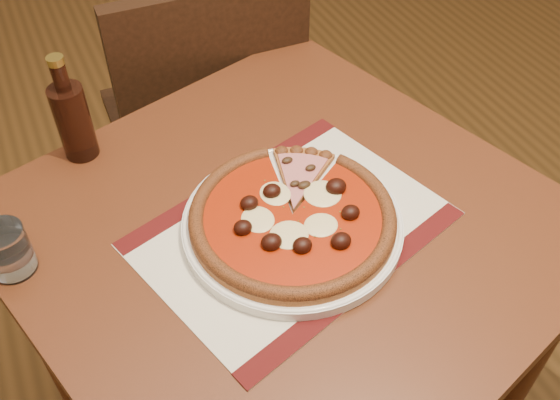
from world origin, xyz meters
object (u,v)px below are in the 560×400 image
object	(u,v)px
chair_far	(206,117)
pizza	(292,216)
water_glass	(8,250)
table	(285,261)
plate	(292,225)
bottle	(73,118)

from	to	relation	value
chair_far	pizza	xyz separation A→B (m)	(-0.06, -0.61, 0.26)
pizza	water_glass	size ratio (longest dim) A/B	3.98
table	plate	size ratio (longest dim) A/B	2.91
table	bottle	xyz separation A→B (m)	(-0.25, 0.30, 0.18)
chair_far	table	bearing A→B (deg)	85.74
plate	chair_far	bearing A→B (deg)	84.29
pizza	water_glass	world-z (taller)	water_glass
plate	water_glass	world-z (taller)	water_glass
table	pizza	distance (m)	0.13
bottle	water_glass	bearing A→B (deg)	-124.66
table	water_glass	size ratio (longest dim) A/B	12.44
table	pizza	bearing A→B (deg)	-83.24
pizza	bottle	xyz separation A→B (m)	(-0.26, 0.32, 0.05)
plate	pizza	xyz separation A→B (m)	(-0.00, -0.00, 0.02)
chair_far	bottle	xyz separation A→B (m)	(-0.32, -0.29, 0.31)
pizza	bottle	distance (m)	0.41
chair_far	pizza	bearing A→B (deg)	86.16
plate	pizza	size ratio (longest dim) A/B	1.07
bottle	pizza	bearing A→B (deg)	-51.28
chair_far	water_glass	bearing A→B (deg)	49.17
pizza	bottle	bearing A→B (deg)	128.72
plate	pizza	distance (m)	0.02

